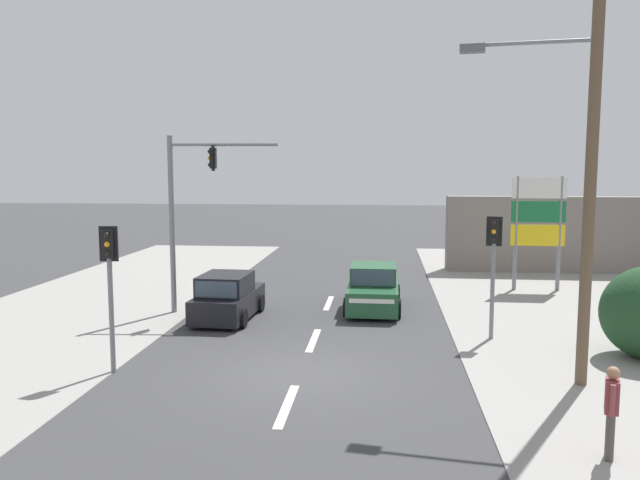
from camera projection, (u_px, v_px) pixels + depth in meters
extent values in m
plane|color=#3A3A3D|center=(300.00, 374.00, 14.95)|extent=(140.00, 140.00, 0.00)
cube|color=silver|center=(287.00, 405.00, 12.97)|extent=(0.20, 2.40, 0.01)
cube|color=silver|center=(314.00, 340.00, 17.91)|extent=(0.20, 2.40, 0.01)
cube|color=silver|center=(329.00, 303.00, 22.85)|extent=(0.20, 2.40, 0.01)
cube|color=gray|center=(51.00, 324.00, 19.75)|extent=(8.00, 40.00, 0.02)
cylinder|color=brown|center=(592.00, 150.00, 13.59)|extent=(0.26, 0.26, 10.63)
cylinder|color=slate|center=(534.00, 43.00, 13.64)|extent=(2.59, 0.47, 0.09)
cube|color=#595B60|center=(472.00, 49.00, 13.97)|extent=(0.59, 0.36, 0.18)
cylinder|color=slate|center=(172.00, 225.00, 21.02)|extent=(0.18, 0.18, 6.00)
cylinder|color=slate|center=(224.00, 145.00, 20.66)|extent=(3.60, 0.39, 0.11)
cube|color=black|center=(213.00, 158.00, 20.72)|extent=(0.22, 0.27, 0.68)
cube|color=black|center=(213.00, 158.00, 20.72)|extent=(0.07, 0.44, 0.84)
sphere|color=black|center=(209.00, 152.00, 20.70)|extent=(0.13, 0.13, 0.13)
sphere|color=orange|center=(210.00, 158.00, 20.73)|extent=(0.13, 0.13, 0.13)
sphere|color=black|center=(210.00, 165.00, 20.75)|extent=(0.13, 0.13, 0.13)
cylinder|color=slate|center=(492.00, 292.00, 17.87)|extent=(0.12, 0.12, 2.80)
cube|color=black|center=(494.00, 231.00, 17.67)|extent=(0.31, 0.26, 0.68)
cube|color=black|center=(494.00, 231.00, 17.67)|extent=(0.43, 0.16, 0.84)
sphere|color=black|center=(494.00, 224.00, 17.54)|extent=(0.13, 0.13, 0.13)
sphere|color=orange|center=(494.00, 232.00, 17.56)|extent=(0.13, 0.13, 0.13)
sphere|color=black|center=(494.00, 239.00, 17.59)|extent=(0.13, 0.13, 0.13)
cylinder|color=slate|center=(111.00, 316.00, 14.93)|extent=(0.12, 0.12, 2.80)
cube|color=black|center=(109.00, 244.00, 14.73)|extent=(0.28, 0.22, 0.68)
cube|color=black|center=(109.00, 244.00, 14.73)|extent=(0.44, 0.08, 0.84)
sphere|color=black|center=(107.00, 235.00, 14.59)|extent=(0.13, 0.13, 0.13)
sphere|color=orange|center=(107.00, 244.00, 14.61)|extent=(0.13, 0.13, 0.13)
sphere|color=black|center=(107.00, 254.00, 14.64)|extent=(0.13, 0.13, 0.13)
cylinder|color=slate|center=(516.00, 234.00, 25.03)|extent=(0.16, 0.16, 4.60)
cylinder|color=slate|center=(559.00, 234.00, 24.86)|extent=(0.16, 0.16, 4.60)
cube|color=silver|center=(539.00, 188.00, 24.73)|extent=(2.10, 0.14, 0.84)
cube|color=#196B38|center=(538.00, 212.00, 24.84)|extent=(2.10, 0.14, 0.84)
cube|color=yellow|center=(538.00, 235.00, 24.95)|extent=(2.10, 0.14, 0.84)
cube|color=gray|center=(575.00, 235.00, 29.45)|extent=(12.00, 1.00, 3.60)
cube|color=black|center=(228.00, 303.00, 20.47)|extent=(1.77, 3.67, 0.76)
cube|color=black|center=(225.00, 284.00, 20.09)|extent=(1.57, 1.97, 0.64)
cube|color=#384756|center=(234.00, 279.00, 21.05)|extent=(1.36, 0.13, 0.54)
cube|color=#384756|center=(216.00, 290.00, 19.14)|extent=(1.33, 0.12, 0.51)
cube|color=white|center=(243.00, 288.00, 22.24)|extent=(1.36, 0.11, 0.14)
cylinder|color=black|center=(216.00, 302.00, 21.71)|extent=(0.21, 0.61, 0.60)
cylinder|color=black|center=(260.00, 303.00, 21.47)|extent=(0.21, 0.61, 0.60)
cylinder|color=black|center=(193.00, 316.00, 19.51)|extent=(0.21, 0.61, 0.60)
cylinder|color=black|center=(243.00, 318.00, 19.28)|extent=(0.21, 0.61, 0.60)
cube|color=#235633|center=(373.00, 294.00, 21.89)|extent=(1.74, 4.22, 0.80)
cube|color=#235633|center=(374.00, 273.00, 21.86)|extent=(1.58, 1.91, 0.62)
cube|color=#384756|center=(373.00, 278.00, 20.90)|extent=(1.44, 0.07, 0.53)
cube|color=#384756|center=(374.00, 269.00, 22.82)|extent=(1.40, 0.07, 0.50)
cube|color=white|center=(372.00, 301.00, 19.78)|extent=(1.45, 0.05, 0.14)
cylinder|color=black|center=(398.00, 309.00, 20.54)|extent=(0.20, 0.64, 0.64)
cylinder|color=black|center=(347.00, 307.00, 20.72)|extent=(0.20, 0.64, 0.64)
cylinder|color=black|center=(397.00, 293.00, 23.11)|extent=(0.20, 0.64, 0.64)
cylinder|color=black|center=(351.00, 292.00, 23.29)|extent=(0.20, 0.64, 0.64)
cylinder|color=#47423D|center=(610.00, 438.00, 10.43)|extent=(0.14, 0.14, 0.84)
cylinder|color=#47423D|center=(610.00, 434.00, 10.60)|extent=(0.14, 0.14, 0.84)
cube|color=brown|center=(612.00, 396.00, 10.43)|extent=(0.32, 0.41, 0.56)
sphere|color=#9E7051|center=(613.00, 373.00, 10.39)|extent=(0.22, 0.22, 0.22)
cylinder|color=brown|center=(612.00, 401.00, 10.22)|extent=(0.09, 0.09, 0.54)
cylinder|color=brown|center=(612.00, 391.00, 10.65)|extent=(0.09, 0.09, 0.54)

